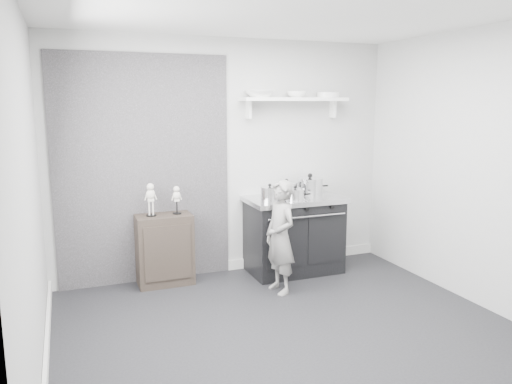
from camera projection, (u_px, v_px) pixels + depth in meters
ground at (291, 333)px, 4.35m from camera, size 4.00×4.00×0.00m
room_shell at (277, 144)px, 4.16m from camera, size 4.02×3.62×2.71m
wall_shelf at (295, 100)px, 5.82m from camera, size 1.30×0.26×0.24m
stove at (294, 234)px, 5.88m from camera, size 1.12×0.70×0.90m
side_cabinet at (165, 250)px, 5.48m from camera, size 0.60×0.35×0.78m
child at (280, 237)px, 5.20m from camera, size 0.34×0.47×1.20m
pot_front_left at (270, 194)px, 5.59m from camera, size 0.30×0.21×0.19m
pot_back_left at (286, 189)px, 5.86m from camera, size 0.34×0.26×0.21m
pot_back_right at (310, 186)px, 5.96m from camera, size 0.40×0.32×0.26m
pot_front_center at (295, 194)px, 5.63m from camera, size 0.30×0.21×0.16m
skeleton_full at (151, 197)px, 5.33m from camera, size 0.11×0.07×0.41m
skeleton_torso at (177, 198)px, 5.43m from camera, size 0.10×0.06×0.35m
bowl_large at (260, 94)px, 5.64m from camera, size 0.33×0.33×0.08m
bowl_small at (297, 94)px, 5.81m from camera, size 0.22×0.22×0.07m
plate_stack at (328, 95)px, 5.96m from camera, size 0.27×0.27×0.06m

